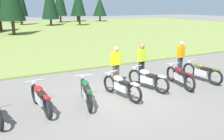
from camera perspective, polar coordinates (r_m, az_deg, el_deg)
name	(u,v)px	position (r m, az deg, el deg)	size (l,w,h in m)	color
ground_plane	(119,97)	(8.91, 1.79, -6.50)	(140.00, 140.00, 0.00)	slate
grass_moorland	(24,32)	(33.80, -20.66, 8.73)	(80.00, 44.00, 0.10)	olive
motorcycle_red	(41,98)	(7.98, -16.94, -6.46)	(0.62, 2.10, 0.88)	black
motorcycle_british_green	(86,92)	(8.22, -6.34, -5.22)	(0.70, 2.07, 0.88)	black
motorcycle_cream	(121,86)	(8.73, 2.24, -3.90)	(0.72, 2.07, 0.88)	black
motorcycle_silver	(147,79)	(9.68, 8.60, -2.13)	(0.78, 2.05, 0.88)	black
motorcycle_maroon	(180,76)	(10.34, 16.12, -1.44)	(0.65, 2.08, 0.88)	black
motorcycle_olive	(201,72)	(11.37, 20.88, -0.36)	(0.62, 2.10, 0.88)	black
rider_with_back_turned	(142,60)	(10.79, 7.24, 2.53)	(0.54, 0.28, 1.67)	black
rider_near_row_end	(116,63)	(10.03, 0.97, 1.69)	(0.55, 0.26, 1.67)	#4C4233
rider_checking_bike	(181,56)	(12.00, 16.32, 3.32)	(0.54, 0.29, 1.67)	#2D2D38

